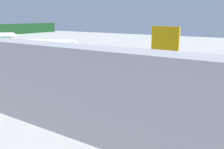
{
  "coord_description": "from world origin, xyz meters",
  "views": [
    {
      "loc": [
        -51.05,
        -5.44,
        13.25
      ],
      "look_at": [
        -13.75,
        19.24,
        2.71
      ],
      "focal_mm": 39.43,
      "sensor_mm": 36.0,
      "label": 1
    }
  ],
  "objects": [
    {
      "name": "apron_guide_line",
      "position": [
        -13.5,
        19.48,
        0.01
      ],
      "size": [
        0.3,
        60.0,
        0.01
      ],
      "primitive_type": "cube",
      "color": "yellow",
      "rests_on": "ground"
    },
    {
      "name": "cargo_container_near",
      "position": [
        -5.9,
        9.72,
        0.97
      ],
      "size": [
        1.99,
        1.99,
        2.06
      ],
      "color": "#333338",
      "rests_on": "ground"
    },
    {
      "name": "cargo_container_far",
      "position": [
        1.16,
        9.6,
        0.88
      ],
      "size": [
        1.83,
        1.83,
        1.86
      ],
      "color": "#333338",
      "rests_on": "ground"
    },
    {
      "name": "airliner_foreground",
      "position": [
        -14.88,
        23.92,
        3.39
      ],
      "size": [
        34.52,
        41.73,
        11.9
      ],
      "color": "white",
      "rests_on": "ground"
    },
    {
      "name": "crew_marshaller",
      "position": [
        -32.28,
        15.55,
        1.05
      ],
      "size": [
        0.37,
        0.6,
        1.77
      ],
      "color": "#191E33",
      "rests_on": "ground"
    },
    {
      "name": "cargo_container_mid",
      "position": [
        -22.29,
        20.18,
        1.0
      ],
      "size": [
        1.87,
        1.87,
        2.11
      ],
      "color": "#333338",
      "rests_on": "ground"
    },
    {
      "name": "ground",
      "position": [
        0.0,
        48.0,
        -0.1
      ],
      "size": [
        240.0,
        320.0,
        0.2
      ],
      "primitive_type": "cube",
      "color": "#A8A8A3"
    },
    {
      "name": "terminal_building",
      "position": [
        -30.68,
        12.77,
        5.06
      ],
      "size": [
        4.0,
        59.77,
        10.13
      ],
      "primitive_type": "cube",
      "color": "#99999E",
      "rests_on": "ground"
    },
    {
      "name": "service_truck_baggage",
      "position": [
        -20.96,
        2.06,
        1.16
      ],
      "size": [
        7.0,
        5.1,
        2.75
      ],
      "color": "white",
      "rests_on": "ground"
    },
    {
      "name": "airliner_mid_apron",
      "position": [
        8.96,
        72.01,
        3.1
      ],
      "size": [
        28.39,
        33.32,
        10.89
      ],
      "color": "white",
      "rests_on": "ground"
    },
    {
      "name": "service_truck_fuel",
      "position": [
        -15.75,
        9.91,
        1.51
      ],
      "size": [
        6.33,
        4.89,
        2.69
      ],
      "color": "white",
      "rests_on": "ground"
    },
    {
      "name": "crew_loader_left",
      "position": [
        -7.28,
        17.93,
        1.01
      ],
      "size": [
        0.61,
        0.33,
        1.71
      ],
      "color": "#191E33",
      "rests_on": "ground"
    }
  ]
}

